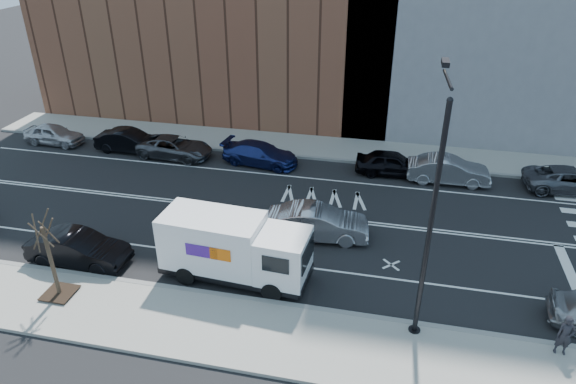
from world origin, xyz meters
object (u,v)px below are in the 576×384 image
at_px(far_parked_a, 54,134).
at_px(driving_sedan, 317,223).
at_px(far_parked_b, 130,141).
at_px(pedestrian, 565,335).
at_px(fedex_van, 234,248).

xyz_separation_m(far_parked_a, driving_sedan, (19.21, -7.50, 0.11)).
xyz_separation_m(far_parked_b, pedestrian, (23.17, -13.08, 0.21)).
relative_size(far_parked_a, driving_sedan, 0.83).
bearing_deg(far_parked_b, pedestrian, -118.46).
height_order(far_parked_b, pedestrian, pedestrian).
relative_size(fedex_van, far_parked_b, 1.45).
relative_size(fedex_van, far_parked_a, 1.59).
distance_m(fedex_van, far_parked_a, 19.88).
distance_m(far_parked_b, pedestrian, 26.61).
bearing_deg(driving_sedan, far_parked_b, 55.39).
height_order(far_parked_a, far_parked_b, far_parked_b).
bearing_deg(pedestrian, far_parked_a, 155.60).
bearing_deg(far_parked_a, driving_sedan, -108.29).
bearing_deg(driving_sedan, far_parked_a, 62.71).
distance_m(fedex_van, pedestrian, 12.60).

